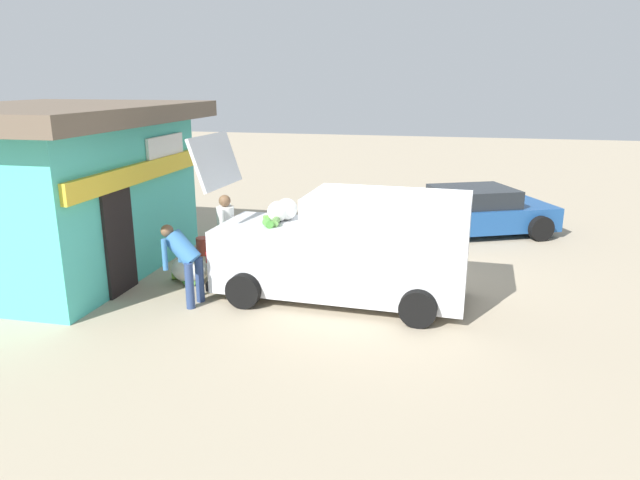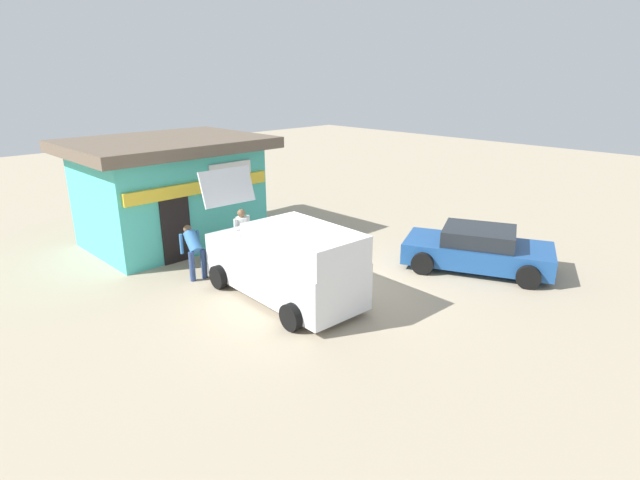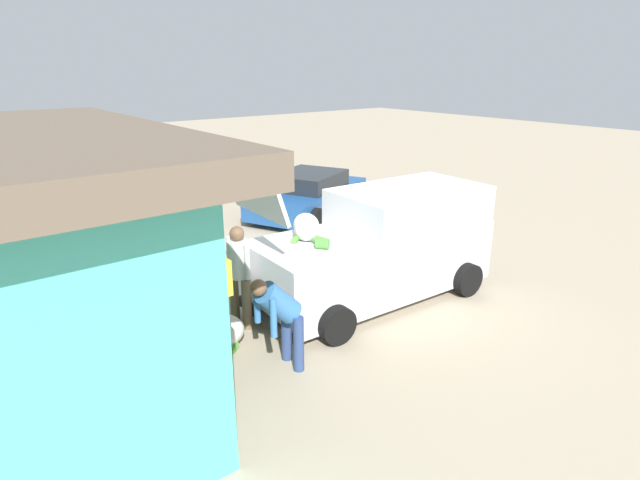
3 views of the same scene
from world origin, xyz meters
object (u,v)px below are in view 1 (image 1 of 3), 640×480
(parked_sedan, at_px, (472,212))
(unloaded_banana_pile, at_px, (190,270))
(customer_bending, at_px, (184,257))
(storefront_bar, at_px, (57,187))
(delivery_van, at_px, (350,247))
(vendor_standing, at_px, (226,230))
(paint_bucket, at_px, (203,246))

(parked_sedan, xyz_separation_m, unloaded_banana_pile, (-5.01, 5.42, -0.33))
(customer_bending, distance_m, unloaded_banana_pile, 1.29)
(parked_sedan, height_order, customer_bending, customer_bending)
(storefront_bar, xyz_separation_m, delivery_van, (-0.24, -6.01, -0.79))
(storefront_bar, relative_size, unloaded_banana_pile, 6.46)
(storefront_bar, xyz_separation_m, vendor_standing, (0.31, -3.44, -0.77))
(parked_sedan, height_order, paint_bucket, parked_sedan)
(vendor_standing, height_order, unloaded_banana_pile, vendor_standing)
(parked_sedan, relative_size, unloaded_banana_pile, 4.81)
(paint_bucket, bearing_deg, unloaded_banana_pile, -163.97)
(parked_sedan, bearing_deg, delivery_van, 156.59)
(parked_sedan, relative_size, vendor_standing, 2.61)
(storefront_bar, distance_m, delivery_van, 6.07)
(parked_sedan, distance_m, vendor_standing, 6.66)
(delivery_van, distance_m, paint_bucket, 4.23)
(customer_bending, bearing_deg, vendor_standing, -7.53)
(unloaded_banana_pile, relative_size, paint_bucket, 2.34)
(customer_bending, relative_size, unloaded_banana_pile, 1.55)
(parked_sedan, xyz_separation_m, customer_bending, (-6.06, 4.99, 0.29))
(vendor_standing, xyz_separation_m, customer_bending, (-1.46, 0.19, -0.12))
(parked_sedan, height_order, vendor_standing, vendor_standing)
(delivery_van, height_order, customer_bending, delivery_van)
(customer_bending, bearing_deg, unloaded_banana_pile, 22.19)
(customer_bending, height_order, unloaded_banana_pile, customer_bending)
(vendor_standing, distance_m, paint_bucket, 1.94)
(parked_sedan, height_order, unloaded_banana_pile, parked_sedan)
(vendor_standing, bearing_deg, parked_sedan, -46.16)
(unloaded_banana_pile, bearing_deg, paint_bucket, 16.03)
(delivery_van, relative_size, customer_bending, 3.40)
(parked_sedan, xyz_separation_m, vendor_standing, (-4.61, 4.80, 0.41))
(unloaded_banana_pile, distance_m, paint_bucket, 1.84)
(paint_bucket, bearing_deg, customer_bending, -161.62)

